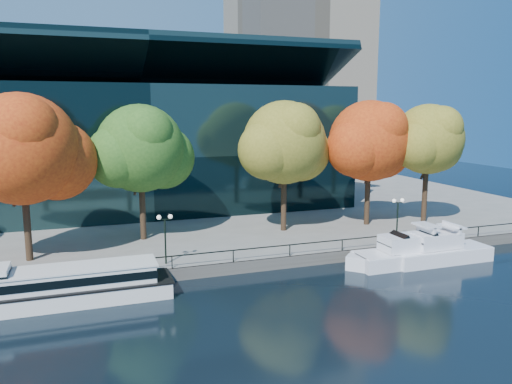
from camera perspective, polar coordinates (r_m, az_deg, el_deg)
name	(u,v)px	position (r m, az deg, el deg)	size (l,w,h in m)	color
ground	(246,286)	(38.47, -1.18, -10.75)	(160.00, 160.00, 0.00)	black
promenade	(167,199)	(72.71, -10.12, -0.81)	(90.00, 67.08, 1.00)	slate
railing	(233,250)	(40.81, -2.62, -6.69)	(88.20, 0.08, 0.99)	black
convention_building	(140,146)	(66.67, -13.09, 5.11)	(50.00, 24.57, 21.43)	black
office_tower	(296,1)	(99.51, 4.63, 20.88)	(22.50, 22.50, 65.90)	gray
tour_boat	(59,286)	(37.42, -21.57, -9.93)	(15.94, 3.56, 3.02)	white
cruiser_near	(408,252)	(45.31, 16.99, -6.62)	(11.75, 3.03, 3.40)	white
cruiser_far	(436,250)	(46.60, 19.83, -6.29)	(10.47, 2.90, 3.42)	white
tree_1	(24,151)	(43.78, -24.99, 4.22)	(11.19, 9.17, 13.63)	black
tree_2	(142,150)	(47.69, -12.87, 4.67)	(10.24, 8.39, 12.77)	black
tree_3	(286,144)	(50.07, 3.46, 5.46)	(10.41, 8.54, 13.15)	black
tree_4	(371,143)	(54.02, 13.02, 5.51)	(10.62, 8.71, 13.22)	black
tree_5	(429,141)	(56.18, 19.19, 5.55)	(9.28, 7.61, 12.84)	black
lamp_1	(165,228)	(40.36, -10.37, -4.03)	(1.26, 0.36, 4.03)	black
lamp_2	(398,210)	(48.56, 15.89, -1.95)	(1.26, 0.36, 4.03)	black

